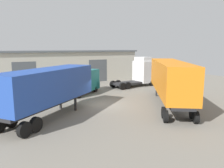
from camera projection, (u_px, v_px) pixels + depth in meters
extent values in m
plane|color=slate|center=(104.00, 105.00, 21.27)|extent=(60.00, 60.00, 0.00)
cube|color=#B7B2A3|center=(59.00, 67.00, 36.05)|extent=(25.63, 6.78, 4.85)
cube|color=#565B60|center=(58.00, 51.00, 35.63)|extent=(26.13, 7.28, 0.25)
cube|color=#4C5156|center=(25.00, 75.00, 30.63)|extent=(3.20, 0.08, 3.60)
cube|color=#4C5156|center=(98.00, 71.00, 35.81)|extent=(3.20, 0.08, 3.60)
cube|color=silver|center=(144.00, 72.00, 32.27)|extent=(2.69, 2.78, 3.13)
cube|color=silver|center=(143.00, 59.00, 31.85)|extent=(1.93, 2.29, 0.60)
cube|color=black|center=(150.00, 67.00, 32.83)|extent=(0.34, 2.09, 1.13)
cube|color=#232326|center=(127.00, 83.00, 30.66)|extent=(4.37, 2.50, 0.24)
cylinder|color=#B2B2B7|center=(126.00, 83.00, 31.83)|extent=(1.16, 0.69, 0.56)
cylinder|color=black|center=(142.00, 81.00, 33.76)|extent=(0.99, 0.42, 0.96)
cylinder|color=black|center=(152.00, 83.00, 31.98)|extent=(0.99, 0.42, 0.96)
cylinder|color=black|center=(118.00, 83.00, 31.19)|extent=(0.99, 0.42, 0.96)
cylinder|color=black|center=(128.00, 86.00, 29.41)|extent=(0.99, 0.42, 0.96)
cylinder|color=black|center=(113.00, 84.00, 30.68)|extent=(0.99, 0.42, 0.96)
cylinder|color=black|center=(123.00, 86.00, 28.90)|extent=(0.99, 0.42, 0.96)
cube|color=#2347A3|center=(49.00, 85.00, 17.11)|extent=(8.80, 7.86, 2.57)
cube|color=#232326|center=(50.00, 103.00, 17.35)|extent=(8.32, 7.28, 0.24)
cube|color=#232326|center=(61.00, 103.00, 20.01)|extent=(0.23, 0.23, 1.11)
cube|color=#232326|center=(75.00, 104.00, 19.39)|extent=(0.23, 0.23, 1.11)
cylinder|color=black|center=(11.00, 120.00, 15.28)|extent=(0.99, 0.89, 1.03)
cylinder|color=black|center=(36.00, 125.00, 14.44)|extent=(0.99, 0.89, 1.03)
cylinder|color=black|center=(24.00, 130.00, 13.53)|extent=(0.99, 0.89, 1.03)
cube|color=orange|center=(170.00, 77.00, 20.98)|extent=(8.71, 11.56, 2.88)
cube|color=#232326|center=(169.00, 92.00, 21.24)|extent=(8.08, 11.15, 0.24)
cube|color=#232326|center=(156.00, 91.00, 25.23)|extent=(0.22, 0.22, 1.11)
cube|color=#232326|center=(170.00, 92.00, 25.09)|extent=(0.22, 0.22, 1.11)
cylinder|color=black|center=(164.00, 113.00, 17.27)|extent=(0.76, 0.95, 0.94)
cylinder|color=black|center=(192.00, 113.00, 17.07)|extent=(0.76, 0.95, 0.94)
cylinder|color=black|center=(166.00, 116.00, 16.28)|extent=(0.76, 0.95, 0.94)
cylinder|color=black|center=(196.00, 117.00, 16.09)|extent=(0.76, 0.95, 0.94)
cube|color=#197075|center=(81.00, 81.00, 26.06)|extent=(5.48, 4.78, 2.49)
cube|color=#197075|center=(91.00, 85.00, 28.25)|extent=(1.91, 2.14, 0.90)
cube|color=black|center=(90.00, 75.00, 27.68)|extent=(1.06, 1.40, 0.90)
cylinder|color=black|center=(84.00, 88.00, 28.29)|extent=(0.76, 0.67, 0.72)
cylinder|color=black|center=(95.00, 89.00, 27.56)|extent=(0.76, 0.67, 0.72)
cylinder|color=black|center=(66.00, 93.00, 24.96)|extent=(0.76, 0.67, 0.72)
cylinder|color=black|center=(79.00, 95.00, 24.23)|extent=(0.76, 0.67, 0.72)
cone|color=#665B4C|center=(19.00, 91.00, 23.26)|extent=(4.47, 4.47, 1.98)
cube|color=black|center=(13.00, 106.00, 20.91)|extent=(0.40, 0.40, 0.04)
cone|color=orange|center=(13.00, 103.00, 20.87)|extent=(0.36, 0.36, 0.55)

